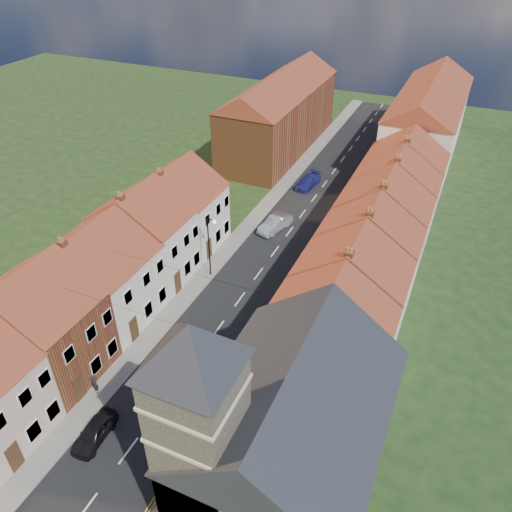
# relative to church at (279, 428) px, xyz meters

# --- Properties ---
(ground) EXTENTS (160.00, 160.00, 0.00)m
(ground) POSITION_rel_church_xyz_m (-9.36, -3.32, -5.88)
(ground) COLOR #33491F
(ground) RESTS_ON ground
(road) EXTENTS (7.00, 90.00, 0.02)m
(road) POSITION_rel_church_xyz_m (-9.36, 26.68, -5.87)
(road) COLOR black
(road) RESTS_ON ground
(pavement_left) EXTENTS (1.80, 90.00, 0.12)m
(pavement_left) POSITION_rel_church_xyz_m (-13.76, 26.68, -5.82)
(pavement_left) COLOR gray
(pavement_left) RESTS_ON ground
(pavement_right) EXTENTS (1.80, 90.00, 0.12)m
(pavement_right) POSITION_rel_church_xyz_m (-4.96, 26.68, -5.82)
(pavement_right) COLOR gray
(pavement_right) RESTS_ON ground
(church) EXTENTS (11.25, 14.25, 15.20)m
(church) POSITION_rel_church_xyz_m (0.00, 0.00, 0.00)
(church) COLOR #382F27
(church) RESTS_ON ground
(cottage_r_tudor) EXTENTS (8.30, 5.20, 9.00)m
(cottage_r_tudor) POSITION_rel_church_xyz_m (-0.09, 9.37, -1.41)
(cottage_r_tudor) COLOR beige
(cottage_r_tudor) RESTS_ON ground
(cottage_r_white_near) EXTENTS (8.30, 6.00, 9.00)m
(cottage_r_white_near) POSITION_rel_church_xyz_m (-0.06, 14.77, -1.40)
(cottage_r_white_near) COLOR white
(cottage_r_white_near) RESTS_ON ground
(cottage_r_cream_mid) EXTENTS (8.30, 5.20, 9.00)m
(cottage_r_cream_mid) POSITION_rel_church_xyz_m (-0.06, 20.17, -1.40)
(cottage_r_cream_mid) COLOR beige
(cottage_r_cream_mid) RESTS_ON ground
(cottage_r_pink) EXTENTS (8.30, 6.00, 9.00)m
(cottage_r_pink) POSITION_rel_church_xyz_m (-0.06, 25.57, -1.40)
(cottage_r_pink) COLOR #C7A69D
(cottage_r_pink) RESTS_ON ground
(cottage_r_white_far) EXTENTS (8.30, 5.20, 9.00)m
(cottage_r_white_far) POSITION_rel_church_xyz_m (-0.06, 30.97, -1.40)
(cottage_r_white_far) COLOR white
(cottage_r_white_far) RESTS_ON ground
(cottage_r_cream_far) EXTENTS (8.30, 6.00, 9.00)m
(cottage_r_cream_far) POSITION_rel_church_xyz_m (-0.06, 36.37, -1.40)
(cottage_r_cream_far) COLOR #C7A69D
(cottage_r_cream_far) RESTS_ON ground
(cottage_l_cream) EXTENTS (8.30, 6.30, 9.10)m
(cottage_l_cream) POSITION_rel_church_xyz_m (-18.66, 2.22, -1.35)
(cottage_l_cream) COLOR brown
(cottage_l_cream) RESTS_ON ground
(cottage_l_white) EXTENTS (8.30, 6.90, 8.80)m
(cottage_l_white) POSITION_rel_church_xyz_m (-18.66, 8.62, -1.51)
(cottage_l_white) COLOR white
(cottage_l_white) RESTS_ON ground
(cottage_l_brick_mid) EXTENTS (8.30, 5.70, 9.10)m
(cottage_l_brick_mid) POSITION_rel_church_xyz_m (-18.66, 14.72, -1.35)
(cottage_l_brick_mid) COLOR white
(cottage_l_brick_mid) RESTS_ON ground
(cottage_l_pink) EXTENTS (8.30, 6.30, 8.80)m
(cottage_l_pink) POSITION_rel_church_xyz_m (-18.66, 20.52, -1.51)
(cottage_l_pink) COLOR white
(cottage_l_pink) RESTS_ON ground
(block_right_far) EXTENTS (8.30, 24.20, 10.50)m
(block_right_far) POSITION_rel_church_xyz_m (-0.06, 51.68, -0.58)
(block_right_far) COLOR beige
(block_right_far) RESTS_ON ground
(block_left_far) EXTENTS (8.30, 24.20, 10.50)m
(block_left_far) POSITION_rel_church_xyz_m (-18.66, 46.68, -0.58)
(block_left_far) COLOR brown
(block_left_far) RESTS_ON ground
(lamppost) EXTENTS (0.88, 0.15, 6.00)m
(lamppost) POSITION_rel_church_xyz_m (-13.17, 16.68, -2.34)
(lamppost) COLOR black
(lamppost) RESTS_ON pavement_left
(car_near) EXTENTS (1.68, 3.71, 1.23)m
(car_near) POSITION_rel_church_xyz_m (-11.78, -1.39, -5.26)
(car_near) COLOR black
(car_near) RESTS_ON ground
(car_mid) EXTENTS (2.66, 4.65, 1.45)m
(car_mid) POSITION_rel_church_xyz_m (-10.91, 26.46, -5.15)
(car_mid) COLOR #A2A3A9
(car_mid) RESTS_ON ground
(car_far) EXTENTS (2.38, 4.69, 1.30)m
(car_far) POSITION_rel_church_xyz_m (-11.03, 37.24, -5.23)
(car_far) COLOR navy
(car_far) RESTS_ON ground
(pedestrian_left) EXTENTS (0.64, 0.51, 1.54)m
(pedestrian_left) POSITION_rel_church_xyz_m (-14.06, 1.54, -4.99)
(pedestrian_left) COLOR black
(pedestrian_left) RESTS_ON pavement_left
(pedestrian_right) EXTENTS (0.96, 0.84, 1.67)m
(pedestrian_right) POSITION_rel_church_xyz_m (-5.66, 11.42, -4.92)
(pedestrian_right) COLOR #292321
(pedestrian_right) RESTS_ON pavement_right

